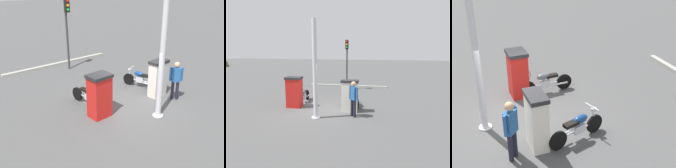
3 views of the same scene
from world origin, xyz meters
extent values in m
plane|color=#4C4C4C|center=(0.00, 0.00, 0.00)|extent=(120.00, 120.00, 0.00)
cube|color=silver|center=(0.14, -1.55, 0.76)|extent=(0.52, 0.83, 1.51)
cube|color=#1E478C|center=(0.37, -1.53, 1.09)|extent=(0.08, 0.56, 0.32)
cube|color=#262628|center=(0.14, -1.55, 1.57)|extent=(0.57, 0.91, 0.12)
cylinder|color=black|center=(0.39, -1.29, 0.53)|extent=(0.05, 0.05, 0.98)
cube|color=red|center=(0.14, 1.55, 0.78)|extent=(0.66, 0.82, 1.57)
cube|color=black|center=(0.45, 1.58, 1.13)|extent=(0.08, 0.54, 0.32)
cube|color=#262628|center=(0.14, 1.55, 1.63)|extent=(0.73, 0.90, 0.12)
cylinder|color=black|center=(0.46, 1.81, 0.55)|extent=(0.05, 0.05, 1.02)
cylinder|color=black|center=(1.88, -1.38, 0.28)|extent=(0.56, 0.27, 0.57)
cylinder|color=black|center=(0.64, -1.86, 0.28)|extent=(0.56, 0.27, 0.57)
cube|color=silver|center=(1.30, -1.60, 0.38)|extent=(0.41, 0.32, 0.24)
cylinder|color=silver|center=(1.26, -1.62, 0.33)|extent=(0.95, 0.41, 0.05)
ellipsoid|color=navy|center=(1.37, -1.57, 0.66)|extent=(0.53, 0.38, 0.24)
cube|color=black|center=(1.05, -1.70, 0.63)|extent=(0.48, 0.35, 0.10)
cylinder|color=silver|center=(1.84, -1.39, 0.58)|extent=(0.26, 0.13, 0.57)
cylinder|color=silver|center=(1.77, -1.42, 0.90)|extent=(0.24, 0.53, 0.04)
sphere|color=silver|center=(1.86, -1.38, 0.78)|extent=(0.18, 0.18, 0.14)
cylinder|color=silver|center=(0.78, -1.68, 0.30)|extent=(0.54, 0.26, 0.07)
cylinder|color=black|center=(0.43, 1.33, 0.30)|extent=(0.59, 0.16, 0.59)
cylinder|color=black|center=(1.84, 1.54, 0.30)|extent=(0.59, 0.16, 0.59)
cube|color=silver|center=(1.08, 1.43, 0.40)|extent=(0.39, 0.25, 0.24)
cylinder|color=silver|center=(1.13, 1.44, 0.35)|extent=(1.07, 0.21, 0.05)
ellipsoid|color=#595B60|center=(1.01, 1.42, 0.68)|extent=(0.51, 0.29, 0.24)
cube|color=black|center=(1.35, 1.47, 0.65)|extent=(0.46, 0.26, 0.10)
cylinder|color=silver|center=(0.47, 1.34, 0.60)|extent=(0.26, 0.08, 0.57)
cylinder|color=silver|center=(0.54, 1.35, 0.92)|extent=(0.12, 0.56, 0.04)
sphere|color=silver|center=(0.45, 1.33, 0.80)|extent=(0.16, 0.16, 0.14)
cylinder|color=silver|center=(1.66, 1.39, 0.32)|extent=(0.55, 0.15, 0.07)
cylinder|color=#1E1E2D|center=(-0.65, -1.95, 0.41)|extent=(0.18, 0.18, 0.82)
cylinder|color=#1E1E2D|center=(-0.52, -1.80, 0.41)|extent=(0.18, 0.18, 0.82)
cube|color=#265999|center=(-0.58, -1.87, 1.13)|extent=(0.39, 0.40, 0.61)
cylinder|color=#265999|center=(-0.74, -2.05, 1.16)|extent=(0.13, 0.13, 0.58)
cylinder|color=#265999|center=(-0.42, -1.69, 1.16)|extent=(0.13, 0.13, 0.58)
sphere|color=tan|center=(-0.58, -1.87, 1.58)|extent=(0.32, 0.32, 0.23)
cylinder|color=silver|center=(-1.19, -0.22, 2.23)|extent=(0.20, 0.20, 4.45)
cylinder|color=silver|center=(-1.19, -0.22, 0.02)|extent=(0.40, 0.40, 0.04)
camera|label=1|loc=(-6.97, 6.32, 4.84)|focal=40.84mm
camera|label=2|loc=(-8.92, -3.34, 3.05)|focal=29.90mm
camera|label=3|loc=(-1.17, -8.32, 5.33)|focal=49.17mm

